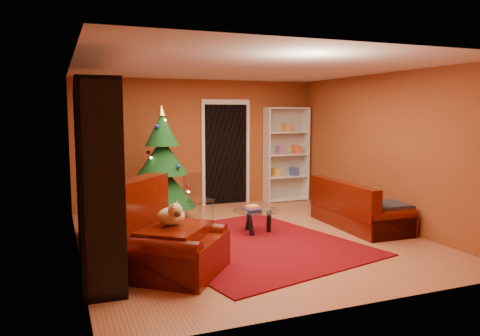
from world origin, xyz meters
name	(u,v)px	position (x,y,z in m)	size (l,w,h in m)	color
floor	(249,240)	(0.00, 0.00, -0.03)	(5.00, 5.50, 0.05)	#9F593A
ceiling	(250,66)	(0.00, 0.00, 2.62)	(5.00, 5.50, 0.05)	silver
wall_back	(198,143)	(0.00, 2.77, 1.30)	(5.00, 0.05, 2.60)	brown
wall_left	(73,161)	(-2.52, 0.00, 1.30)	(0.05, 5.50, 2.60)	brown
wall_right	(385,150)	(2.52, 0.00, 1.30)	(0.05, 5.50, 2.60)	brown
doorway	(226,155)	(0.60, 2.73, 1.05)	(1.06, 0.60, 2.16)	black
rug	(250,244)	(-0.14, -0.36, 0.01)	(2.70, 3.15, 0.02)	#67060C
media_unit	(95,174)	(-2.27, -0.24, 1.15)	(0.46, 3.00, 2.30)	black
christmas_tree	(163,165)	(-0.99, 1.63, 1.01)	(1.17, 1.17, 2.08)	#0D3714
gift_box_teal	(119,209)	(-1.69, 2.29, 0.14)	(0.28, 0.28, 0.28)	#23797D
gift_box_green	(160,216)	(-1.08, 1.51, 0.13)	(0.25, 0.25, 0.25)	#1A5829
gift_box_red	(148,210)	(-1.17, 2.15, 0.10)	(0.20, 0.20, 0.20)	#A3371F
white_bookshelf	(286,155)	(1.95, 2.57, 1.02)	(0.97, 0.35, 2.10)	white
armchair	(173,236)	(-1.47, -1.15, 0.47)	(1.19, 1.19, 0.93)	#410A03
dog	(171,216)	(-1.48, -1.08, 0.69)	(0.40, 0.30, 0.30)	beige
sofa	(360,203)	(2.02, -0.02, 0.40)	(1.88, 0.85, 0.81)	#410A03
coffee_table	(256,221)	(0.21, 0.23, 0.20)	(0.75, 0.75, 0.47)	gray
acrylic_chair	(199,200)	(-0.41, 1.31, 0.39)	(0.40, 0.44, 0.78)	#66605B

